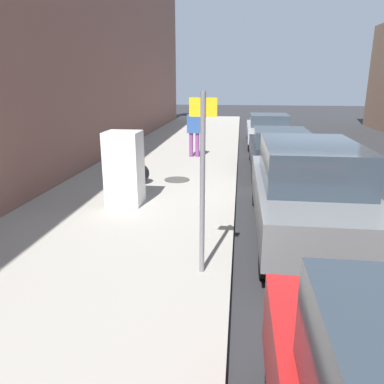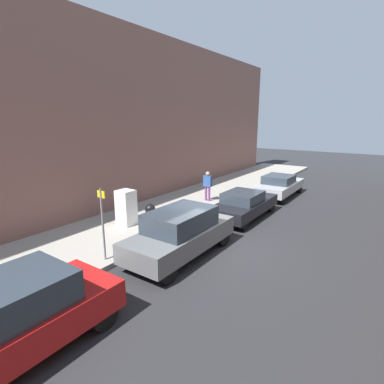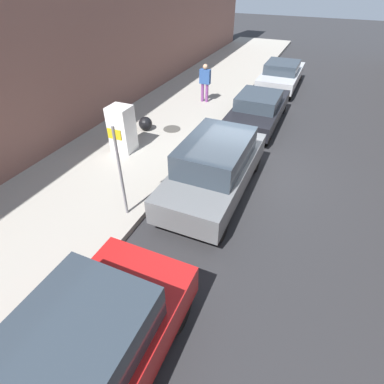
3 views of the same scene
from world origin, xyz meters
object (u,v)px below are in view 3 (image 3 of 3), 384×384
(parked_suv_red, at_px, (71,373))
(parked_suv_gray, at_px, (215,167))
(street_sign_post, at_px, (120,169))
(pedestrian_walking_far, at_px, (205,80))
(parked_sedan_dark, at_px, (258,108))
(discarded_refrigerator, at_px, (122,129))
(trash_bag, at_px, (145,124))
(parked_sedan_silver, at_px, (281,74))

(parked_suv_red, bearing_deg, parked_suv_gray, 90.00)
(parked_suv_red, bearing_deg, street_sign_post, 114.08)
(pedestrian_walking_far, bearing_deg, parked_suv_gray, 95.91)
(parked_suv_red, height_order, parked_suv_gray, parked_suv_gray)
(parked_sedan_dark, bearing_deg, parked_suv_red, -90.00)
(discarded_refrigerator, relative_size, parked_sedan_dark, 0.35)
(parked_suv_red, xyz_separation_m, parked_suv_gray, (-0.00, 5.95, 0.01))
(trash_bag, distance_m, parked_suv_red, 9.44)
(discarded_refrigerator, bearing_deg, parked_suv_red, -61.13)
(pedestrian_walking_far, bearing_deg, street_sign_post, 79.53)
(discarded_refrigerator, distance_m, parked_suv_gray, 3.87)
(discarded_refrigerator, distance_m, parked_suv_red, 7.81)
(street_sign_post, bearing_deg, trash_bag, 114.96)
(trash_bag, relative_size, parked_sedan_silver, 0.12)
(street_sign_post, distance_m, parked_suv_gray, 2.76)
(trash_bag, bearing_deg, parked_sedan_dark, 34.78)
(parked_suv_gray, bearing_deg, parked_sedan_dark, 90.00)
(discarded_refrigerator, xyz_separation_m, parked_sedan_silver, (3.77, 9.74, -0.25))
(discarded_refrigerator, distance_m, street_sign_post, 3.58)
(pedestrian_walking_far, bearing_deg, parked_sedan_silver, -143.38)
(discarded_refrigerator, xyz_separation_m, pedestrian_walking_far, (0.86, 5.63, 0.21))
(trash_bag, distance_m, pedestrian_walking_far, 4.09)
(pedestrian_walking_far, relative_size, parked_sedan_dark, 0.38)
(discarded_refrigerator, relative_size, parked_suv_gray, 0.35)
(pedestrian_walking_far, height_order, parked_suv_gray, pedestrian_walking_far)
(parked_sedan_dark, bearing_deg, parked_suv_gray, -90.00)
(parked_suv_red, distance_m, parked_sedan_silver, 16.58)
(parked_suv_gray, bearing_deg, street_sign_post, -131.07)
(discarded_refrigerator, height_order, parked_suv_red, discarded_refrigerator)
(trash_bag, xyz_separation_m, parked_sedan_silver, (3.92, 8.01, 0.29))
(trash_bag, distance_m, parked_suv_gray, 4.74)
(street_sign_post, distance_m, parked_sedan_dark, 7.62)
(discarded_refrigerator, distance_m, parked_sedan_silver, 10.45)
(trash_bag, relative_size, parked_suv_red, 0.12)
(parked_suv_gray, distance_m, parked_sedan_dark, 5.34)
(discarded_refrigerator, distance_m, trash_bag, 1.82)
(parked_sedan_silver, bearing_deg, pedestrian_walking_far, -125.24)
(parked_suv_red, xyz_separation_m, parked_sedan_silver, (-0.00, 16.58, -0.17))
(parked_suv_red, bearing_deg, parked_sedan_dark, 90.00)
(trash_bag, height_order, parked_suv_gray, parked_suv_gray)
(street_sign_post, bearing_deg, parked_sedan_dark, 76.56)
(street_sign_post, relative_size, parked_sedan_dark, 0.55)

